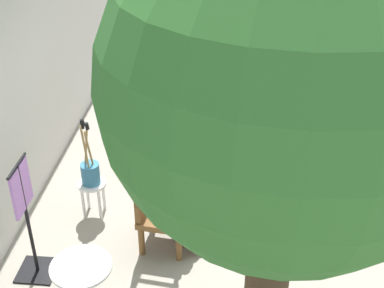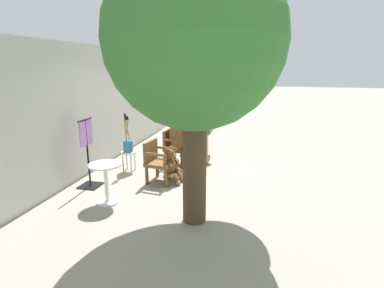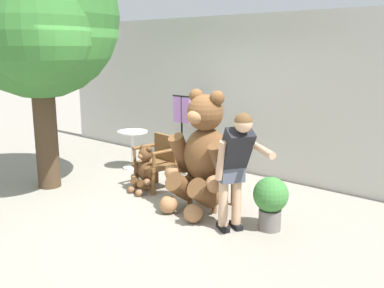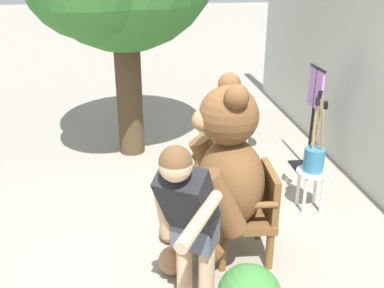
{
  "view_description": "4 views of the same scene",
  "coord_description": "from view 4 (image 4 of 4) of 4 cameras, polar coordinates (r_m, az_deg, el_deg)",
  "views": [
    {
      "loc": [
        -5.15,
        -0.15,
        4.13
      ],
      "look_at": [
        0.2,
        0.34,
        0.86
      ],
      "focal_mm": 50.0,
      "sensor_mm": 36.0,
      "label": 1
    },
    {
      "loc": [
        -6.12,
        -1.44,
        2.35
      ],
      "look_at": [
        -0.3,
        -0.02,
        0.78
      ],
      "focal_mm": 28.0,
      "sensor_mm": 36.0,
      "label": 2
    },
    {
      "loc": [
        4.15,
        -4.08,
        2.22
      ],
      "look_at": [
        0.36,
        0.39,
        0.91
      ],
      "focal_mm": 40.0,
      "sensor_mm": 36.0,
      "label": 3
    },
    {
      "loc": [
        3.84,
        -0.27,
        2.49
      ],
      "look_at": [
        -0.1,
        0.19,
        0.85
      ],
      "focal_mm": 40.0,
      "sensor_mm": 36.0,
      "label": 4
    }
  ],
  "objects": [
    {
      "name": "wooden_chair_left",
      "position": [
        4.94,
        4.51,
        -1.88
      ],
      "size": [
        0.62,
        0.58,
        0.86
      ],
      "color": "brown",
      "rests_on": "ground"
    },
    {
      "name": "white_stool",
      "position": [
        4.85,
        15.64,
        -4.57
      ],
      "size": [
        0.34,
        0.34,
        0.46
      ],
      "color": "white",
      "rests_on": "ground"
    },
    {
      "name": "ground_plane",
      "position": [
        4.58,
        -2.24,
        -10.47
      ],
      "size": [
        60.0,
        60.0,
        0.0
      ],
      "primitive_type": "plane",
      "color": "gray"
    },
    {
      "name": "teddy_bear_large",
      "position": [
        3.72,
        3.88,
        -4.21
      ],
      "size": [
        1.01,
        0.97,
        1.68
      ],
      "color": "brown",
      "rests_on": "ground"
    },
    {
      "name": "clothing_display_stand",
      "position": [
        5.71,
        15.79,
        3.54
      ],
      "size": [
        0.44,
        0.4,
        1.36
      ],
      "color": "black",
      "rests_on": "ground"
    },
    {
      "name": "round_side_table",
      "position": [
        6.12,
        7.29,
        2.77
      ],
      "size": [
        0.56,
        0.56,
        0.72
      ],
      "color": "white",
      "rests_on": "ground"
    },
    {
      "name": "wooden_chair_right",
      "position": [
        3.94,
        7.7,
        -8.72
      ],
      "size": [
        0.59,
        0.55,
        0.86
      ],
      "color": "brown",
      "rests_on": "ground"
    },
    {
      "name": "person_visitor",
      "position": [
        2.95,
        -0.41,
        -10.02
      ],
      "size": [
        0.86,
        0.5,
        1.52
      ],
      "color": "black",
      "rests_on": "ground"
    },
    {
      "name": "brush_bucket",
      "position": [
        4.73,
        16.0,
        -1.55
      ],
      "size": [
        0.22,
        0.22,
        0.88
      ],
      "color": "teal",
      "rests_on": "white_stool"
    },
    {
      "name": "teddy_bear_small",
      "position": [
        4.94,
        1.24,
        -2.99
      ],
      "size": [
        0.46,
        0.45,
        0.75
      ],
      "color": "brown",
      "rests_on": "ground"
    }
  ]
}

